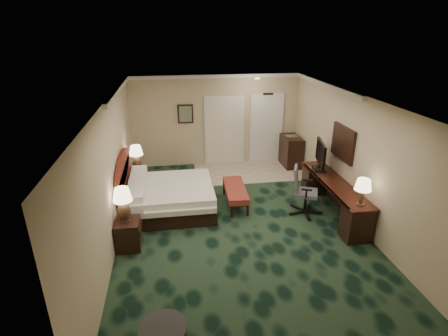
{
  "coord_description": "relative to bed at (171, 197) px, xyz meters",
  "views": [
    {
      "loc": [
        -1.31,
        -6.36,
        3.98
      ],
      "look_at": [
        -0.24,
        0.6,
        1.11
      ],
      "focal_mm": 28.0,
      "sensor_mm": 36.0,
      "label": 1
    }
  ],
  "objects": [
    {
      "name": "floor",
      "position": [
        1.43,
        -0.95,
        -0.31
      ],
      "size": [
        5.0,
        7.5,
        0.0
      ],
      "primitive_type": "cube",
      "color": "black",
      "rests_on": "ground"
    },
    {
      "name": "ceiling",
      "position": [
        1.43,
        -0.95,
        2.39
      ],
      "size": [
        5.0,
        7.5,
        0.0
      ],
      "primitive_type": "cube",
      "color": "silver",
      "rests_on": "wall_back"
    },
    {
      "name": "wall_back",
      "position": [
        1.43,
        2.8,
        1.04
      ],
      "size": [
        5.0,
        0.0,
        2.7
      ],
      "primitive_type": "cube",
      "color": "#C6B893",
      "rests_on": "ground"
    },
    {
      "name": "wall_front",
      "position": [
        1.43,
        -4.7,
        1.04
      ],
      "size": [
        5.0,
        0.0,
        2.7
      ],
      "primitive_type": "cube",
      "color": "#C6B893",
      "rests_on": "ground"
    },
    {
      "name": "wall_left",
      "position": [
        -1.07,
        -0.95,
        1.04
      ],
      "size": [
        0.0,
        7.5,
        2.7
      ],
      "primitive_type": "cube",
      "color": "#C6B893",
      "rests_on": "ground"
    },
    {
      "name": "wall_right",
      "position": [
        3.93,
        -0.95,
        1.04
      ],
      "size": [
        0.0,
        7.5,
        2.7
      ],
      "primitive_type": "cube",
      "color": "#C6B893",
      "rests_on": "ground"
    },
    {
      "name": "crown_molding",
      "position": [
        1.43,
        -0.95,
        2.34
      ],
      "size": [
        5.0,
        7.5,
        0.1
      ],
      "primitive_type": null,
      "color": "white",
      "rests_on": "wall_back"
    },
    {
      "name": "tile_patch",
      "position": [
        2.33,
        1.95,
        -0.3
      ],
      "size": [
        3.2,
        1.7,
        0.01
      ],
      "primitive_type": "cube",
      "color": "tan",
      "rests_on": "ground"
    },
    {
      "name": "headboard",
      "position": [
        -1.01,
        0.05,
        0.39
      ],
      "size": [
        0.12,
        2.0,
        1.4
      ],
      "primitive_type": null,
      "color": "#490F08",
      "rests_on": "ground"
    },
    {
      "name": "entry_door",
      "position": [
        2.98,
        2.77,
        0.74
      ],
      "size": [
        1.02,
        0.06,
        2.18
      ],
      "primitive_type": "cube",
      "color": "white",
      "rests_on": "ground"
    },
    {
      "name": "closet_doors",
      "position": [
        1.68,
        2.76,
        0.74
      ],
      "size": [
        1.2,
        0.06,
        2.1
      ],
      "primitive_type": "cube",
      "color": "beige",
      "rests_on": "ground"
    },
    {
      "name": "wall_art",
      "position": [
        0.53,
        2.76,
        1.29
      ],
      "size": [
        0.45,
        0.06,
        0.55
      ],
      "primitive_type": "cube",
      "color": "#4C695C",
      "rests_on": "wall_back"
    },
    {
      "name": "wall_mirror",
      "position": [
        3.89,
        -0.35,
        1.24
      ],
      "size": [
        0.05,
        0.95,
        0.75
      ],
      "primitive_type": "cube",
      "color": "white",
      "rests_on": "wall_right"
    },
    {
      "name": "bed",
      "position": [
        0.0,
        0.0,
        0.0
      ],
      "size": [
        1.94,
        1.8,
        0.61
      ],
      "primitive_type": "cube",
      "color": "silver",
      "rests_on": "ground"
    },
    {
      "name": "nightstand_near",
      "position": [
        -0.82,
        -1.38,
        -0.02
      ],
      "size": [
        0.45,
        0.52,
        0.57
      ],
      "primitive_type": "cube",
      "color": "black",
      "rests_on": "ground"
    },
    {
      "name": "nightstand_far",
      "position": [
        -0.82,
        1.13,
        -0.02
      ],
      "size": [
        0.47,
        0.53,
        0.58
      ],
      "primitive_type": "cube",
      "color": "black",
      "rests_on": "ground"
    },
    {
      "name": "lamp_near",
      "position": [
        -0.86,
        -1.34,
        0.6
      ],
      "size": [
        0.39,
        0.39,
        0.67
      ],
      "primitive_type": null,
      "rotation": [
        0.0,
        0.0,
        0.11
      ],
      "color": "#302312",
      "rests_on": "nightstand_near"
    },
    {
      "name": "lamp_far",
      "position": [
        -0.81,
        1.15,
        0.6
      ],
      "size": [
        0.41,
        0.41,
        0.64
      ],
      "primitive_type": null,
      "rotation": [
        0.0,
        0.0,
        -0.24
      ],
      "color": "#302312",
      "rests_on": "nightstand_far"
    },
    {
      "name": "bed_bench",
      "position": [
        1.52,
        0.0,
        -0.08
      ],
      "size": [
        0.53,
        1.37,
        0.46
      ],
      "primitive_type": "cube",
      "rotation": [
        0.0,
        0.0,
        -0.05
      ],
      "color": "maroon",
      "rests_on": "ground"
    },
    {
      "name": "desk",
      "position": [
        3.63,
        -0.72,
        0.07
      ],
      "size": [
        0.57,
        2.64,
        0.76
      ],
      "primitive_type": "cube",
      "color": "black",
      "rests_on": "ground"
    },
    {
      "name": "tv",
      "position": [
        3.57,
        0.04,
        0.8
      ],
      "size": [
        0.27,
        0.89,
        0.7
      ],
      "primitive_type": "cube",
      "rotation": [
        0.0,
        0.0,
        -0.22
      ],
      "color": "black",
      "rests_on": "desk"
    },
    {
      "name": "desk_lamp",
      "position": [
        3.64,
        -1.79,
        0.73
      ],
      "size": [
        0.39,
        0.39,
        0.55
      ],
      "primitive_type": null,
      "rotation": [
        0.0,
        0.0,
        0.29
      ],
      "color": "#302312",
      "rests_on": "desk"
    },
    {
      "name": "desk_chair",
      "position": [
        3.02,
        -0.63,
        0.24
      ],
      "size": [
        0.83,
        0.81,
        1.1
      ],
      "primitive_type": null,
      "rotation": [
        0.0,
        0.0,
        -0.4
      ],
      "color": "#505052",
      "rests_on": "ground"
    },
    {
      "name": "minibar",
      "position": [
        3.64,
        2.25,
        0.15
      ],
      "size": [
        0.48,
        0.87,
        0.92
      ],
      "primitive_type": "cube",
      "color": "black",
      "rests_on": "ground"
    }
  ]
}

